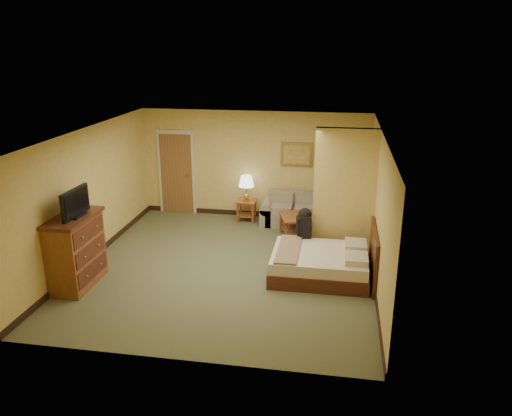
% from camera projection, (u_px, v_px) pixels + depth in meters
% --- Properties ---
extents(floor, '(6.00, 6.00, 0.00)m').
position_uv_depth(floor, '(228.00, 267.00, 9.65)').
color(floor, brown).
rests_on(floor, ground).
extents(ceiling, '(6.00, 6.00, 0.00)m').
position_uv_depth(ceiling, '(225.00, 133.00, 8.81)').
color(ceiling, white).
rests_on(ceiling, back_wall).
extents(back_wall, '(5.50, 0.02, 2.60)m').
position_uv_depth(back_wall, '(254.00, 165.00, 12.03)').
color(back_wall, '#DDBC5E').
rests_on(back_wall, floor).
extents(left_wall, '(0.02, 6.00, 2.60)m').
position_uv_depth(left_wall, '(88.00, 196.00, 9.66)').
color(left_wall, '#DDBC5E').
rests_on(left_wall, floor).
extents(right_wall, '(0.02, 6.00, 2.60)m').
position_uv_depth(right_wall, '(379.00, 211.00, 8.80)').
color(right_wall, '#DDBC5E').
rests_on(right_wall, floor).
extents(partition, '(1.20, 0.15, 2.60)m').
position_uv_depth(partition, '(344.00, 194.00, 9.76)').
color(partition, '#DDBC5E').
rests_on(partition, floor).
extents(door, '(0.94, 0.16, 2.10)m').
position_uv_depth(door, '(177.00, 173.00, 12.39)').
color(door, beige).
rests_on(door, floor).
extents(baseboard, '(5.50, 0.02, 0.12)m').
position_uv_depth(baseboard, '(254.00, 214.00, 12.42)').
color(baseboard, black).
rests_on(baseboard, floor).
extents(loveseat, '(1.53, 0.71, 0.78)m').
position_uv_depth(loveseat, '(294.00, 214.00, 11.80)').
color(loveseat, gray).
rests_on(loveseat, floor).
extents(side_table, '(0.46, 0.46, 0.51)m').
position_uv_depth(side_table, '(247.00, 207.00, 12.04)').
color(side_table, brown).
rests_on(side_table, floor).
extents(table_lamp, '(0.37, 0.37, 0.61)m').
position_uv_depth(table_lamp, '(246.00, 182.00, 11.83)').
color(table_lamp, '#B99644').
rests_on(table_lamp, side_table).
extents(coffee_table, '(0.98, 0.98, 0.50)m').
position_uv_depth(coffee_table, '(299.00, 222.00, 10.99)').
color(coffee_table, brown).
rests_on(coffee_table, floor).
extents(wall_picture, '(0.75, 0.04, 0.58)m').
position_uv_depth(wall_picture, '(297.00, 155.00, 11.75)').
color(wall_picture, '#B78E3F').
rests_on(wall_picture, back_wall).
extents(dresser, '(0.64, 1.22, 1.30)m').
position_uv_depth(dresser, '(76.00, 251.00, 8.75)').
color(dresser, brown).
rests_on(dresser, floor).
extents(tv, '(0.21, 0.81, 0.49)m').
position_uv_depth(tv, '(75.00, 204.00, 8.46)').
color(tv, black).
rests_on(tv, dresser).
extents(bed, '(1.87, 1.50, 0.97)m').
position_uv_depth(bed, '(324.00, 263.00, 9.18)').
color(bed, '#451B10').
rests_on(bed, floor).
extents(backpack, '(0.28, 0.37, 0.58)m').
position_uv_depth(backpack, '(305.00, 221.00, 9.79)').
color(backpack, black).
rests_on(backpack, bed).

